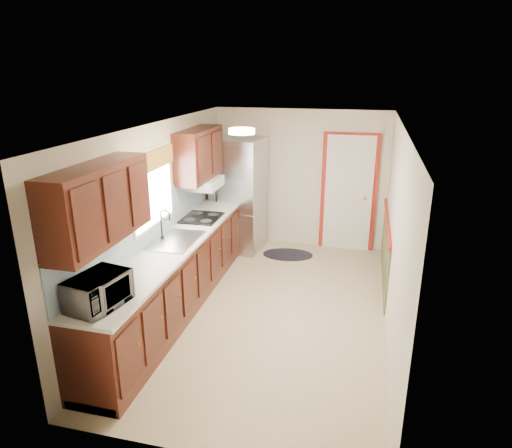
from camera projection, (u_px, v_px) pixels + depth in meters
The scene contains 8 objects.
room_shell at pixel (270, 224), 5.68m from camera, with size 3.20×5.20×2.52m.
kitchen_run at pixel (170, 253), 5.82m from camera, with size 0.63×4.00×2.20m.
back_wall_trim at pixel (356, 204), 7.59m from camera, with size 1.12×2.30×2.08m.
ceiling_fixture at pixel (242, 131), 5.19m from camera, with size 0.30×0.30×0.06m, color #FFD88C.
microwave at pixel (98, 288), 4.18m from camera, with size 0.56×0.31×0.38m, color white.
refrigerator at pixel (239, 195), 7.86m from camera, with size 0.87×0.84×1.94m.
rug at pixel (288, 254), 7.83m from camera, with size 0.85×0.55×0.01m, color black.
cooktop at pixel (202, 218), 6.72m from camera, with size 0.52×0.63×0.02m, color black.
Camera 1 is at (1.11, -5.26, 3.04)m, focal length 32.00 mm.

